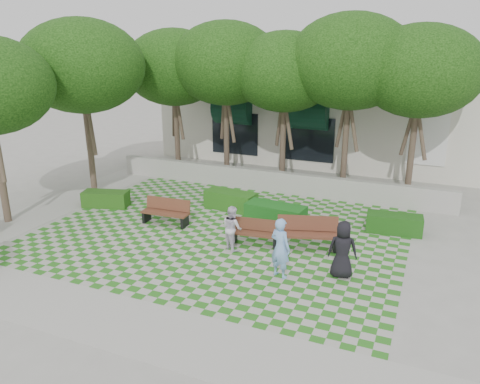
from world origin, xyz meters
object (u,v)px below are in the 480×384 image
at_px(bench_west, 166,212).
at_px(hedge_west, 106,199).
at_px(person_dark, 343,249).
at_px(person_white, 232,228).
at_px(bench_mid, 255,233).
at_px(hedge_east, 394,224).
at_px(hedge_midleft, 231,200).
at_px(hedge_midright, 275,215).
at_px(bench_east, 308,234).
at_px(person_blue, 280,248).

height_order(bench_west, hedge_west, bench_west).
xyz_separation_m(person_dark, person_white, (-3.52, 0.49, -0.11)).
relative_size(bench_west, person_white, 1.24).
relative_size(bench_mid, hedge_west, 0.90).
height_order(hedge_east, person_dark, person_dark).
xyz_separation_m(bench_west, hedge_midleft, (1.48, 2.32, -0.09)).
bearing_deg(hedge_midright, bench_mid, -91.32).
xyz_separation_m(bench_west, person_dark, (6.56, -1.51, 0.38)).
xyz_separation_m(bench_east, person_dark, (1.37, -1.48, 0.33)).
height_order(person_blue, person_white, person_blue).
xyz_separation_m(hedge_midright, person_white, (-0.57, -2.49, 0.34)).
relative_size(hedge_west, person_dark, 1.09).
bearing_deg(person_blue, person_dark, -136.26).
height_order(hedge_west, person_dark, person_dark).
height_order(person_dark, person_white, person_dark).
bearing_deg(person_white, hedge_midleft, -30.36).
distance_m(bench_mid, person_white, 0.88).
distance_m(hedge_east, person_blue, 5.24).
height_order(bench_mid, hedge_east, bench_mid).
xyz_separation_m(hedge_west, person_dark, (9.74, -2.17, 0.50)).
bearing_deg(hedge_midleft, hedge_west, -160.37).
bearing_deg(person_blue, hedge_east, -99.01).
xyz_separation_m(person_blue, person_white, (-1.95, 1.15, -0.15)).
xyz_separation_m(bench_east, bench_west, (-5.19, 0.04, -0.05)).
relative_size(hedge_midleft, hedge_west, 1.14).
height_order(hedge_midright, person_dark, person_dark).
height_order(person_blue, person_dark, person_blue).
relative_size(hedge_east, person_blue, 1.06).
bearing_deg(person_white, bench_mid, -95.39).
distance_m(person_dark, person_white, 3.55).
bearing_deg(hedge_midleft, bench_east, -32.43).
height_order(bench_east, hedge_midleft, bench_east).
relative_size(hedge_midright, hedge_midleft, 1.05).
height_order(hedge_east, hedge_midright, hedge_midright).
distance_m(bench_east, hedge_west, 8.40).
distance_m(bench_east, person_white, 2.38).
height_order(bench_mid, bench_west, bench_west).
bearing_deg(hedge_midleft, hedge_midright, -21.87).
distance_m(bench_mid, bench_west, 3.59).
bearing_deg(bench_mid, hedge_east, 27.48).
bearing_deg(hedge_midright, bench_east, -43.58).
bearing_deg(hedge_west, bench_mid, -8.91).
xyz_separation_m(hedge_west, person_blue, (8.17, -2.84, 0.55)).
bearing_deg(person_white, person_blue, -175.91).
distance_m(bench_mid, hedge_west, 6.83).
bearing_deg(hedge_midright, hedge_east, 12.56).
bearing_deg(hedge_midright, hedge_west, -173.22).
height_order(hedge_midleft, person_dark, person_dark).
xyz_separation_m(bench_mid, hedge_midleft, (-2.09, 2.72, -0.04)).
bearing_deg(bench_east, person_white, -171.94).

